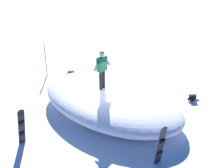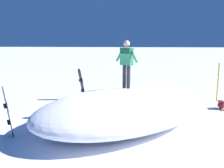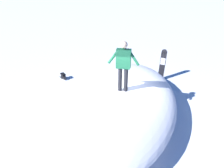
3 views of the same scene
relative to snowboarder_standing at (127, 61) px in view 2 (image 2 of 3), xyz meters
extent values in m
plane|color=white|center=(-0.27, 0.27, -2.24)|extent=(240.00, 240.00, 0.00)
ellipsoid|color=white|center=(-0.33, -0.07, -1.63)|extent=(8.34, 8.09, 1.23)
cylinder|color=black|center=(0.06, 0.08, -0.58)|extent=(0.14, 0.14, 0.85)
cylinder|color=black|center=(-0.06, -0.08, -0.58)|extent=(0.14, 0.14, 0.85)
cube|color=#195638|center=(0.00, 0.00, 0.16)|extent=(0.46, 0.51, 0.63)
sphere|color=beige|center=(0.00, 0.00, 0.62)|extent=(0.23, 0.23, 0.23)
cylinder|color=#195638|center=(0.20, 0.26, 0.21)|extent=(0.31, 0.37, 0.52)
cylinder|color=#195638|center=(-0.20, -0.26, 0.21)|extent=(0.31, 0.37, 0.52)
cube|color=black|center=(-2.12, 3.48, -1.51)|extent=(0.36, 0.34, 1.48)
cylinder|color=black|center=(-2.18, 3.56, -0.77)|extent=(0.27, 0.22, 0.29)
cube|color=#B2B2B7|center=(-2.13, 3.49, -1.24)|extent=(0.23, 0.19, 0.35)
cube|color=black|center=(-2.17, 3.55, -1.24)|extent=(0.20, 0.18, 0.12)
cube|color=black|center=(-2.12, 3.49, -1.77)|extent=(0.20, 0.18, 0.12)
cube|color=black|center=(2.93, 2.42, -1.50)|extent=(0.41, 0.41, 1.49)
cylinder|color=black|center=(2.83, 2.52, -0.75)|extent=(0.24, 0.23, 0.27)
cube|color=#B2B2B7|center=(2.92, 2.42, -1.23)|extent=(0.22, 0.21, 0.36)
cube|color=black|center=(2.86, 2.49, -1.23)|extent=(0.20, 0.19, 0.12)
cube|color=black|center=(2.93, 2.41, -1.77)|extent=(0.20, 0.19, 0.12)
ellipsoid|color=maroon|center=(2.02, -4.05, -2.06)|extent=(0.45, 0.26, 0.36)
ellipsoid|color=maroon|center=(2.21, -4.05, -2.12)|extent=(0.13, 0.19, 0.17)
cube|color=maroon|center=(2.02, -4.05, -1.91)|extent=(0.37, 0.22, 0.06)
cylinder|color=maroon|center=(1.77, -3.99, -2.23)|extent=(0.31, 0.05, 0.04)
cylinder|color=maroon|center=(1.78, -4.13, -2.23)|extent=(0.31, 0.05, 0.04)
cylinder|color=orange|center=(3.47, -4.28, -1.28)|extent=(0.06, 0.06, 1.92)
cylinder|color=yellow|center=(3.47, -4.28, -0.67)|extent=(0.10, 0.10, 0.06)
camera|label=1|loc=(-0.58, 11.60, 4.67)|focal=47.06mm
camera|label=2|loc=(-8.89, -0.56, 0.69)|focal=39.16mm
camera|label=3|loc=(5.17, -2.89, 2.32)|focal=31.16mm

